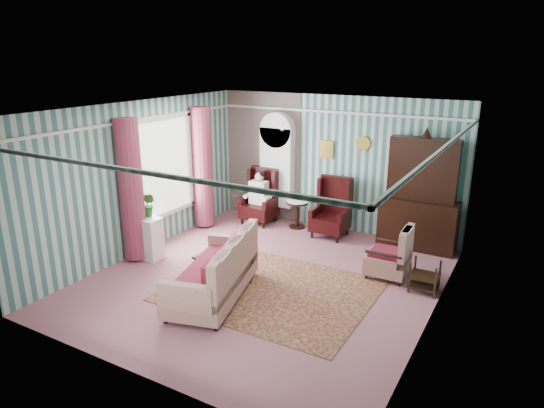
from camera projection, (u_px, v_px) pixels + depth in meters
The scene contains 17 objects.
floor at pixel (265, 279), 8.35m from camera, with size 6.00×6.00×0.00m, color #92555B.
room_shell at pixel (239, 159), 8.19m from camera, with size 5.53×6.02×2.91m.
bookcase at pixel (277, 173), 11.01m from camera, with size 0.80×0.28×2.24m, color silver.
dresser_hutch at pixel (421, 191), 9.36m from camera, with size 1.50×0.56×2.36m, color black.
wingback_left at pixel (259, 196), 10.95m from camera, with size 0.76×0.80×1.25m, color black.
wingback_right at pixel (331, 208), 10.12m from camera, with size 0.76×0.80×1.25m, color black.
seated_woman at pixel (259, 198), 10.96m from camera, with size 0.44×0.40×1.18m, color beige, non-canonical shape.
round_side_table at pixel (297, 214), 10.75m from camera, with size 0.50×0.50×0.60m, color black.
nest_table at pixel (425, 276), 7.85m from camera, with size 0.45×0.38×0.54m, color black.
plant_stand at pixel (147, 238), 9.11m from camera, with size 0.55×0.35×0.80m, color silver.
rug at pixel (272, 290), 7.95m from camera, with size 3.20×2.60×0.01m, color #441B16.
sofa at pixel (212, 264), 7.57m from camera, with size 2.06×1.09×1.14m, color beige.
floral_armchair at pixel (389, 251), 8.34m from camera, with size 0.76×0.88×0.94m, color beige.
coffee_table at pixel (223, 270), 8.23m from camera, with size 0.95×0.52×0.42m, color black.
potted_plant_a at pixel (139, 209), 8.87m from camera, with size 0.35×0.30×0.39m, color #194F18.
potted_plant_b at pixel (149, 205), 8.99m from camera, with size 0.25×0.21×0.46m, color #234916.
potted_plant_c at pixel (142, 206), 9.02m from camera, with size 0.23×0.23×0.41m, color #1D4C17.
Camera 1 is at (3.84, -6.54, 3.72)m, focal length 32.00 mm.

